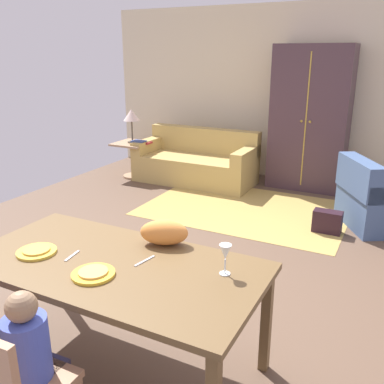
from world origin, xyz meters
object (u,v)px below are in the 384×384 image
book_lower (144,143)px  handbag (327,222)px  table_lamp (131,116)px  dining_table (113,272)px  plate_near_man (37,252)px  armchair (380,201)px  side_table (133,155)px  person_child (36,375)px  couch (196,163)px  wine_glass (225,253)px  plate_near_child (93,274)px  armoire (310,119)px  cat (164,233)px  book_upper (139,141)px

book_lower → handbag: bearing=-16.8°
table_lamp → dining_table: bearing=-56.7°
plate_near_man → armchair: armchair is taller
side_table → plate_near_man: bearing=-63.2°
person_child → couch: size_ratio=0.49×
handbag → table_lamp: bearing=164.8°
plate_near_man → table_lamp: size_ratio=0.46×
wine_glass → handbag: (0.15, 2.70, -0.76)m
person_child → book_lower: (-2.27, 4.47, 0.16)m
dining_table → plate_near_child: (0.00, -0.18, 0.08)m
armoire → side_table: 2.85m
cat → table_lamp: size_ratio=0.59×
cat → side_table: 4.34m
plate_near_child → book_upper: bearing=120.7°
couch → book_lower: couch is taller
dining_table → handbag: 3.05m
wine_glass → person_child: wine_glass is taller
dining_table → handbag: bearing=74.1°
cat → armoire: size_ratio=0.15×
table_lamp → book_upper: size_ratio=2.45×
couch → table_lamp: table_lamp is taller
plate_near_child → handbag: 3.23m
plate_near_man → book_lower: size_ratio=1.14×
dining_table → side_table: 4.53m
table_lamp → book_lower: size_ratio=2.45×
dining_table → wine_glass: size_ratio=9.95×
person_child → armoire: size_ratio=0.44×
person_child → armchair: bearing=71.7°
armchair → book_upper: armchair is taller
plate_near_man → book_lower: 4.32m
couch → book_upper: (-0.88, -0.31, 0.32)m
cat → handbag: size_ratio=1.00×
plate_near_man → book_lower: bearing=114.2°
plate_near_child → person_child: 0.58m
book_lower → plate_near_child: bearing=-60.3°
plate_near_man → book_upper: 4.26m
couch → armchair: same height
person_child → wine_glass: bearing=51.4°
cat → side_table: cat is taller
couch → side_table: size_ratio=3.23×
couch → book_upper: 0.99m
armoire → person_child: bearing=-92.1°
armoire → table_lamp: size_ratio=3.89×
plate_near_man → armoire: armoire is taller
plate_near_man → book_lower: plate_near_man is taller
plate_near_man → armoire: 4.71m
book_upper → book_lower: bearing=59.0°
armchair → dining_table: bearing=-111.5°
armchair → side_table: 3.83m
plate_near_man → person_child: 0.81m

